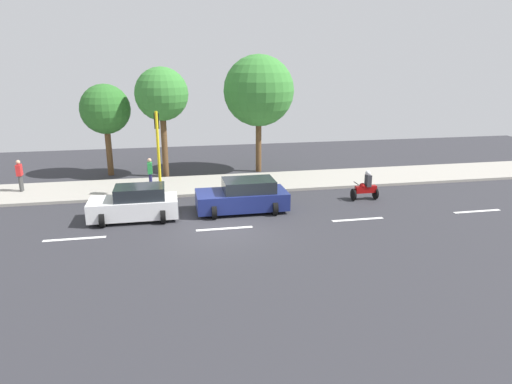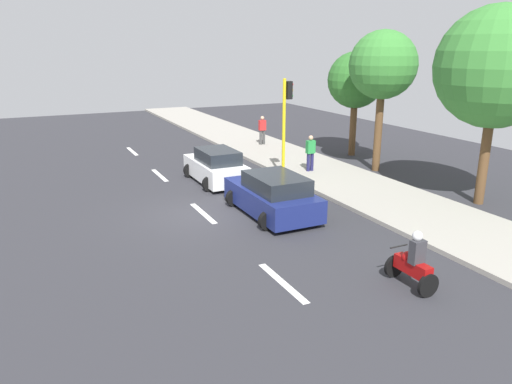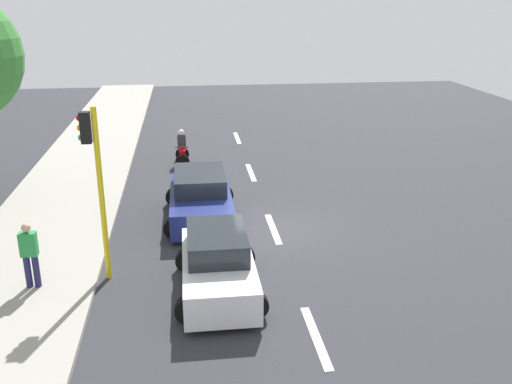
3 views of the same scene
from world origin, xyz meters
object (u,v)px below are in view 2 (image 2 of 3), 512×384
motorcycle (413,263)px  street_tree_center (383,66)px  pedestrian_by_tree (262,129)px  car_dark_blue (273,195)px  car_white (216,167)px  traffic_light_corner (286,115)px  street_tree_north (497,68)px  pedestrian_near_signal (310,152)px  street_tree_south (356,81)px

motorcycle → street_tree_center: size_ratio=0.23×
pedestrian_by_tree → street_tree_center: bearing=-72.4°
car_dark_blue → pedestrian_by_tree: bearing=65.4°
car_white → street_tree_center: bearing=-9.8°
traffic_light_corner → street_tree_center: bearing=-3.1°
traffic_light_corner → street_tree_north: size_ratio=0.62×
car_dark_blue → street_tree_north: 9.19m
car_white → motorcycle: motorcycle is taller
pedestrian_near_signal → street_tree_center: street_tree_center is taller
car_white → pedestrian_by_tree: pedestrian_by_tree is taller
car_dark_blue → pedestrian_near_signal: bearing=45.7°
car_dark_blue → traffic_light_corner: bearing=55.6°
pedestrian_near_signal → traffic_light_corner: bearing=-161.8°
motorcycle → car_dark_blue: bearing=95.2°
street_tree_north → pedestrian_by_tree: bearing=101.1°
pedestrian_by_tree → traffic_light_corner: bearing=-108.8°
pedestrian_near_signal → pedestrian_by_tree: same height
pedestrian_near_signal → traffic_light_corner: 2.55m
street_tree_center → street_tree_north: bearing=-87.7°
pedestrian_by_tree → street_tree_north: (2.64, -13.44, 4.02)m
street_tree_north → motorcycle: bearing=-150.1°
pedestrian_near_signal → traffic_light_corner: traffic_light_corner is taller
car_dark_blue → motorcycle: (0.58, -6.41, -0.07)m
traffic_light_corner → street_tree_north: street_tree_north is taller
motorcycle → pedestrian_by_tree: pedestrian_by_tree is taller
pedestrian_near_signal → street_tree_south: bearing=30.9°
car_white → traffic_light_corner: 3.79m
pedestrian_near_signal → motorcycle: bearing=-108.9°
car_dark_blue → street_tree_center: size_ratio=0.65×
car_white → street_tree_south: size_ratio=0.69×
pedestrian_by_tree → street_tree_center: street_tree_center is taller
street_tree_south → pedestrian_by_tree: bearing=129.5°
traffic_light_corner → street_tree_north: 8.28m
motorcycle → traffic_light_corner: traffic_light_corner is taller
motorcycle → pedestrian_near_signal: bearing=71.1°
pedestrian_by_tree → street_tree_north: 14.28m
pedestrian_near_signal → street_tree_center: 5.13m
car_dark_blue → motorcycle: bearing=-84.8°
pedestrian_by_tree → street_tree_center: 8.85m
pedestrian_by_tree → street_tree_north: bearing=-78.9°
car_dark_blue → car_white: 4.92m
motorcycle → street_tree_south: bearing=59.1°
street_tree_center → car_dark_blue: bearing=-154.6°
street_tree_north → street_tree_south: 9.34m
car_white → traffic_light_corner: (2.88, -1.07, 2.22)m
motorcycle → street_tree_center: 12.90m
car_white → street_tree_north: (8.01, -7.20, 4.37)m
car_dark_blue → traffic_light_corner: 5.15m
street_tree_center → street_tree_south: street_tree_center is taller
street_tree_center → pedestrian_by_tree: bearing=107.6°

